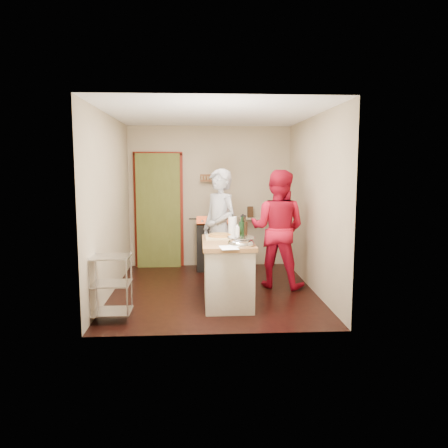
% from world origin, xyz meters
% --- Properties ---
extents(floor, '(3.50, 3.50, 0.00)m').
position_xyz_m(floor, '(0.00, 0.00, 0.00)').
color(floor, black).
rests_on(floor, ground).
extents(back_wall, '(3.00, 0.44, 2.60)m').
position_xyz_m(back_wall, '(-0.64, 1.78, 1.13)').
color(back_wall, tan).
rests_on(back_wall, ground).
extents(left_wall, '(0.04, 3.50, 2.60)m').
position_xyz_m(left_wall, '(-1.50, 0.00, 1.30)').
color(left_wall, tan).
rests_on(left_wall, ground).
extents(right_wall, '(0.04, 3.50, 2.60)m').
position_xyz_m(right_wall, '(1.50, 0.00, 1.30)').
color(right_wall, tan).
rests_on(right_wall, ground).
extents(ceiling, '(3.00, 3.50, 0.02)m').
position_xyz_m(ceiling, '(0.00, 0.00, 2.61)').
color(ceiling, white).
rests_on(ceiling, back_wall).
extents(stove, '(0.60, 0.63, 1.00)m').
position_xyz_m(stove, '(0.05, 1.42, 0.45)').
color(stove, black).
rests_on(stove, ground).
extents(wire_shelving, '(0.48, 0.40, 0.80)m').
position_xyz_m(wire_shelving, '(-1.28, -1.20, 0.44)').
color(wire_shelving, silver).
rests_on(wire_shelving, ground).
extents(island, '(0.67, 1.25, 1.17)m').
position_xyz_m(island, '(0.18, -0.62, 0.46)').
color(island, '#B9B09D').
rests_on(island, ground).
extents(person_stripe, '(0.74, 0.80, 1.83)m').
position_xyz_m(person_stripe, '(0.10, 0.08, 0.91)').
color(person_stripe, '#A4A5A9').
rests_on(person_stripe, ground).
extents(person_red, '(1.09, 0.99, 1.81)m').
position_xyz_m(person_red, '(1.00, 0.19, 0.90)').
color(person_red, '#AC0B22').
rests_on(person_red, ground).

